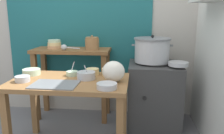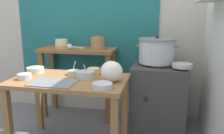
{
  "view_description": "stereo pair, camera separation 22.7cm",
  "coord_description": "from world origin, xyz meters",
  "px_view_note": "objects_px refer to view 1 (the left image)",
  "views": [
    {
      "loc": [
        0.62,
        -1.98,
        1.33
      ],
      "look_at": [
        0.38,
        0.23,
        0.82
      ],
      "focal_mm": 37.43,
      "sensor_mm": 36.0,
      "label": 1
    },
    {
      "loc": [
        0.84,
        -1.94,
        1.33
      ],
      "look_at": [
        0.38,
        0.23,
        0.82
      ],
      "focal_mm": 37.43,
      "sensor_mm": 36.0,
      "label": 2
    }
  ],
  "objects_px": {
    "prep_table": "(70,91)",
    "prep_bowl_0": "(32,72)",
    "stove_block": "(154,95)",
    "prep_bowl_4": "(86,75)",
    "back_shelf_table": "(72,66)",
    "prep_bowl_5": "(109,71)",
    "prep_bowl_1": "(22,79)",
    "steamer_pot": "(152,50)",
    "prep_bowl_3": "(107,86)",
    "prep_bowl_6": "(93,71)",
    "plastic_bag": "(113,71)",
    "clay_pot": "(92,43)",
    "ladle": "(64,47)",
    "bowl_stack_enamel": "(54,44)",
    "wide_pan": "(178,64)",
    "serving_tray": "(55,84)",
    "prep_bowl_2": "(72,73)"
  },
  "relations": [
    {
      "from": "stove_block",
      "to": "prep_bowl_3",
      "type": "relative_size",
      "value": 4.55
    },
    {
      "from": "bowl_stack_enamel",
      "to": "prep_bowl_1",
      "type": "xyz_separation_m",
      "value": [
        -0.0,
        -0.86,
        -0.2
      ]
    },
    {
      "from": "prep_bowl_0",
      "to": "clay_pot",
      "type": "bearing_deg",
      "value": 49.5
    },
    {
      "from": "wide_pan",
      "to": "prep_bowl_6",
      "type": "distance_m",
      "value": 0.92
    },
    {
      "from": "prep_table",
      "to": "ladle",
      "type": "relative_size",
      "value": 4.45
    },
    {
      "from": "stove_block",
      "to": "prep_bowl_4",
      "type": "xyz_separation_m",
      "value": [
        -0.69,
        -0.57,
        0.37
      ]
    },
    {
      "from": "prep_bowl_1",
      "to": "wide_pan",
      "type": "bearing_deg",
      "value": 20.6
    },
    {
      "from": "prep_bowl_2",
      "to": "prep_bowl_6",
      "type": "xyz_separation_m",
      "value": [
        0.2,
        0.06,
        0.01
      ]
    },
    {
      "from": "bowl_stack_enamel",
      "to": "prep_bowl_4",
      "type": "distance_m",
      "value": 0.93
    },
    {
      "from": "serving_tray",
      "to": "prep_bowl_6",
      "type": "distance_m",
      "value": 0.47
    },
    {
      "from": "serving_tray",
      "to": "prep_bowl_2",
      "type": "distance_m",
      "value": 0.34
    },
    {
      "from": "bowl_stack_enamel",
      "to": "prep_bowl_4",
      "type": "height_order",
      "value": "bowl_stack_enamel"
    },
    {
      "from": "prep_bowl_0",
      "to": "prep_bowl_4",
      "type": "xyz_separation_m",
      "value": [
        0.59,
        -0.1,
        0.01
      ]
    },
    {
      "from": "back_shelf_table",
      "to": "prep_bowl_1",
      "type": "bearing_deg",
      "value": -104.65
    },
    {
      "from": "steamer_pot",
      "to": "prep_bowl_3",
      "type": "relative_size",
      "value": 2.73
    },
    {
      "from": "steamer_pot",
      "to": "clay_pot",
      "type": "height_order",
      "value": "steamer_pot"
    },
    {
      "from": "clay_pot",
      "to": "plastic_bag",
      "type": "distance_m",
      "value": 0.85
    },
    {
      "from": "prep_bowl_0",
      "to": "prep_bowl_4",
      "type": "distance_m",
      "value": 0.6
    },
    {
      "from": "ladle",
      "to": "wide_pan",
      "type": "bearing_deg",
      "value": -7.93
    },
    {
      "from": "prep_bowl_1",
      "to": "prep_bowl_5",
      "type": "bearing_deg",
      "value": 22.83
    },
    {
      "from": "stove_block",
      "to": "prep_bowl_0",
      "type": "distance_m",
      "value": 1.41
    },
    {
      "from": "prep_bowl_6",
      "to": "stove_block",
      "type": "bearing_deg",
      "value": 31.53
    },
    {
      "from": "back_shelf_table",
      "to": "prep_bowl_4",
      "type": "xyz_separation_m",
      "value": [
        0.34,
        -0.7,
        0.08
      ]
    },
    {
      "from": "back_shelf_table",
      "to": "bowl_stack_enamel",
      "type": "bearing_deg",
      "value": 176.52
    },
    {
      "from": "prep_table",
      "to": "prep_bowl_6",
      "type": "height_order",
      "value": "prep_bowl_6"
    },
    {
      "from": "wide_pan",
      "to": "prep_bowl_1",
      "type": "height_order",
      "value": "wide_pan"
    },
    {
      "from": "prep_bowl_0",
      "to": "prep_bowl_4",
      "type": "relative_size",
      "value": 1.02
    },
    {
      "from": "steamer_pot",
      "to": "wide_pan",
      "type": "relative_size",
      "value": 2.2
    },
    {
      "from": "clay_pot",
      "to": "ladle",
      "type": "relative_size",
      "value": 0.7
    },
    {
      "from": "prep_bowl_5",
      "to": "prep_bowl_6",
      "type": "xyz_separation_m",
      "value": [
        -0.17,
        -0.0,
        -0.0
      ]
    },
    {
      "from": "prep_bowl_1",
      "to": "prep_bowl_4",
      "type": "bearing_deg",
      "value": 14.81
    },
    {
      "from": "prep_bowl_6",
      "to": "serving_tray",
      "type": "bearing_deg",
      "value": -124.02
    },
    {
      "from": "clay_pot",
      "to": "prep_bowl_5",
      "type": "relative_size",
      "value": 1.15
    },
    {
      "from": "prep_table",
      "to": "clay_pot",
      "type": "xyz_separation_m",
      "value": [
        0.08,
        0.75,
        0.36
      ]
    },
    {
      "from": "back_shelf_table",
      "to": "prep_bowl_5",
      "type": "distance_m",
      "value": 0.76
    },
    {
      "from": "steamer_pot",
      "to": "prep_bowl_4",
      "type": "distance_m",
      "value": 0.89
    },
    {
      "from": "prep_bowl_6",
      "to": "plastic_bag",
      "type": "bearing_deg",
      "value": -44.57
    },
    {
      "from": "plastic_bag",
      "to": "prep_bowl_4",
      "type": "xyz_separation_m",
      "value": [
        -0.27,
        0.06,
        -0.06
      ]
    },
    {
      "from": "prep_bowl_2",
      "to": "prep_bowl_5",
      "type": "distance_m",
      "value": 0.37
    },
    {
      "from": "prep_table",
      "to": "prep_bowl_1",
      "type": "distance_m",
      "value": 0.44
    },
    {
      "from": "prep_table",
      "to": "prep_bowl_0",
      "type": "distance_m",
      "value": 0.48
    },
    {
      "from": "stove_block",
      "to": "prep_bowl_6",
      "type": "distance_m",
      "value": 0.86
    },
    {
      "from": "wide_pan",
      "to": "prep_bowl_3",
      "type": "bearing_deg",
      "value": -135.31
    },
    {
      "from": "prep_bowl_5",
      "to": "wide_pan",
      "type": "bearing_deg",
      "value": 18.17
    },
    {
      "from": "prep_bowl_6",
      "to": "wide_pan",
      "type": "bearing_deg",
      "value": 15.0
    },
    {
      "from": "prep_bowl_1",
      "to": "back_shelf_table",
      "type": "bearing_deg",
      "value": 75.35
    },
    {
      "from": "bowl_stack_enamel",
      "to": "prep_bowl_1",
      "type": "height_order",
      "value": "bowl_stack_enamel"
    },
    {
      "from": "bowl_stack_enamel",
      "to": "prep_bowl_6",
      "type": "bearing_deg",
      "value": -43.02
    },
    {
      "from": "prep_bowl_5",
      "to": "ladle",
      "type": "bearing_deg",
      "value": 144.53
    },
    {
      "from": "stove_block",
      "to": "serving_tray",
      "type": "bearing_deg",
      "value": -139.28
    }
  ]
}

